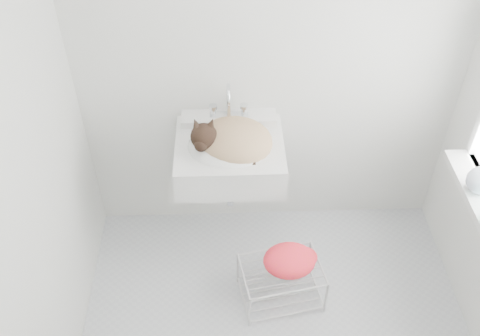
{
  "coord_description": "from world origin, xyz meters",
  "views": [
    {
      "loc": [
        -0.26,
        -1.57,
        2.79
      ],
      "look_at": [
        -0.19,
        0.5,
        0.88
      ],
      "focal_mm": 40.8,
      "sensor_mm": 36.0,
      "label": 1
    }
  ],
  "objects_px": {
    "cat": "(232,139)",
    "bottle_c": "(477,190)",
    "sink": "(229,143)",
    "wire_rack": "(281,281)"
  },
  "relations": [
    {
      "from": "cat",
      "to": "bottle_c",
      "type": "relative_size",
      "value": 2.51
    },
    {
      "from": "sink",
      "to": "bottle_c",
      "type": "distance_m",
      "value": 1.31
    },
    {
      "from": "sink",
      "to": "cat",
      "type": "relative_size",
      "value": 1.29
    },
    {
      "from": "cat",
      "to": "bottle_c",
      "type": "height_order",
      "value": "cat"
    },
    {
      "from": "sink",
      "to": "bottle_c",
      "type": "relative_size",
      "value": 3.24
    },
    {
      "from": "cat",
      "to": "sink",
      "type": "bearing_deg",
      "value": 136.77
    },
    {
      "from": "wire_rack",
      "to": "bottle_c",
      "type": "height_order",
      "value": "bottle_c"
    },
    {
      "from": "sink",
      "to": "cat",
      "type": "height_order",
      "value": "cat"
    },
    {
      "from": "sink",
      "to": "bottle_c",
      "type": "height_order",
      "value": "sink"
    },
    {
      "from": "wire_rack",
      "to": "bottle_c",
      "type": "bearing_deg",
      "value": 1.1
    }
  ]
}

